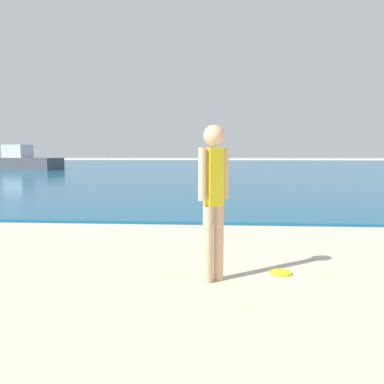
{
  "coord_description": "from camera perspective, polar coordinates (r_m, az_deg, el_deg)",
  "views": [
    {
      "loc": [
        0.55,
        3.31,
        1.4
      ],
      "look_at": [
        0.16,
        9.29,
        0.78
      ],
      "focal_mm": 35.44,
      "sensor_mm": 36.0,
      "label": 1
    }
  ],
  "objects": [
    {
      "name": "water",
      "position": [
        37.27,
        2.97,
        3.84
      ],
      "size": [
        160.0,
        60.0,
        0.06
      ],
      "primitive_type": "cube",
      "color": "#14567F",
      "rests_on": "ground"
    },
    {
      "name": "person_standing",
      "position": [
        4.06,
        3.27,
        -0.25
      ],
      "size": [
        0.32,
        0.28,
        1.69
      ],
      "rotation": [
        0.0,
        0.0,
        3.83
      ],
      "color": "#DDAD84",
      "rests_on": "ground"
    },
    {
      "name": "frisbee",
      "position": [
        4.61,
        13.2,
        -11.76
      ],
      "size": [
        0.25,
        0.25,
        0.03
      ],
      "primitive_type": "cylinder",
      "color": "yellow",
      "rests_on": "ground"
    },
    {
      "name": "boat_far",
      "position": [
        33.18,
        -23.78,
        4.31
      ],
      "size": [
        6.09,
        3.66,
        1.97
      ],
      "rotation": [
        0.0,
        0.0,
        -0.33
      ],
      "color": "#4C4C51",
      "rests_on": "water"
    }
  ]
}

